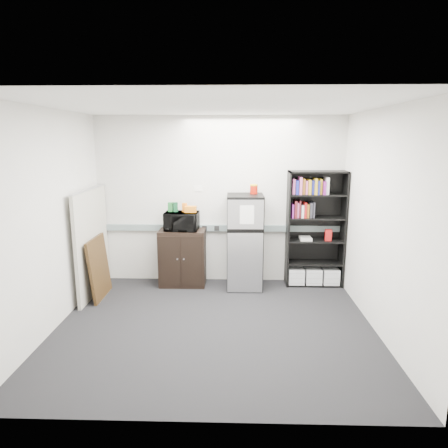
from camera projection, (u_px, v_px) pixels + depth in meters
The scene contains 18 objects.
floor at pixel (215, 327), 5.06m from camera, with size 4.00×4.00×0.00m, color black.
wall_back at pixel (220, 201), 6.49m from camera, with size 4.00×0.02×2.70m, color silver.
wall_right at pixel (382, 224), 4.72m from camera, with size 0.02×3.50×2.70m, color silver.
wall_left at pixel (50, 222), 4.84m from camera, with size 0.02×3.50×2.70m, color silver.
ceiling at pixel (213, 106), 4.50m from camera, with size 4.00×3.50×0.02m, color white.
electrical_raceway at pixel (220, 228), 6.56m from camera, with size 3.92×0.05×0.10m, color slate.
wall_note at pixel (198, 188), 6.45m from camera, with size 0.14×0.00×0.10m, color white.
bookshelf at pixel (315, 230), 6.36m from camera, with size 0.90×0.34×1.85m.
cubicle_partition at pixel (92, 242), 6.00m from camera, with size 0.06×1.30×1.62m.
cabinet at pixel (183, 257), 6.45m from camera, with size 0.73×0.49×0.91m.
microwave at pixel (182, 221), 6.31m from camera, with size 0.53×0.36×0.29m, color black.
snack_box_a at pixel (170, 207), 6.30m from camera, with size 0.07×0.05×0.15m, color #1B6028.
snack_box_b at pixel (175, 207), 6.30m from camera, with size 0.07×0.05×0.15m, color #0D391E.
snack_box_c at pixel (185, 207), 6.30m from camera, with size 0.07×0.05×0.14m, color orange.
snack_bag at pixel (191, 209), 6.25m from camera, with size 0.18×0.10×0.10m, color orange.
refrigerator at pixel (245, 242), 6.28m from camera, with size 0.56×0.59×1.49m.
coffee_can at pixel (254, 188), 6.23m from camera, with size 0.12×0.12×0.17m.
framed_poster at pixel (99, 268), 5.93m from camera, with size 0.13×0.71×0.91m.
Camera 1 is at (0.26, -4.67, 2.33)m, focal length 32.00 mm.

